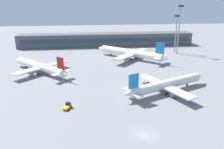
# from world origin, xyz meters

# --- Properties ---
(ground_plane) EXTENTS (400.00, 400.00, 0.00)m
(ground_plane) POSITION_xyz_m (0.00, 40.00, 0.00)
(ground_plane) COLOR gray
(terminal_building) EXTENTS (123.39, 12.13, 9.00)m
(terminal_building) POSITION_xyz_m (0.00, 113.38, 4.50)
(terminal_building) COLOR #4C5156
(terminal_building) RESTS_ON ground_plane
(airplane_near) EXTENTS (36.95, 26.62, 9.71)m
(airplane_near) POSITION_xyz_m (14.90, 26.66, 2.96)
(airplane_near) COLOR silver
(airplane_near) RESTS_ON ground_plane
(airplane_mid) EXTENTS (31.01, 30.97, 10.02)m
(airplane_mid) POSITION_xyz_m (-36.65, 55.22, 3.05)
(airplane_mid) COLOR white
(airplane_mid) RESTS_ON ground_plane
(airplane_far) EXTENTS (36.97, 34.29, 11.54)m
(airplane_far) POSITION_xyz_m (10.11, 75.11, 3.52)
(airplane_far) COLOR white
(airplane_far) RESTS_ON ground_plane
(baggage_tug_yellow) EXTENTS (2.70, 3.89, 1.75)m
(baggage_tug_yellow) POSITION_xyz_m (-20.98, 17.01, 0.80)
(baggage_tug_yellow) COLOR #F2B20C
(baggage_tug_yellow) RESTS_ON ground_plane
(floodlight_tower_west) EXTENTS (3.20, 0.80, 29.23)m
(floodlight_tower_west) POSITION_xyz_m (41.50, 84.06, 16.69)
(floodlight_tower_west) COLOR gray
(floodlight_tower_west) RESTS_ON ground_plane
(floodlight_tower_east) EXTENTS (3.20, 0.80, 23.25)m
(floodlight_tower_east) POSITION_xyz_m (41.86, 89.07, 13.60)
(floodlight_tower_east) COLOR gray
(floodlight_tower_east) RESTS_ON ground_plane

